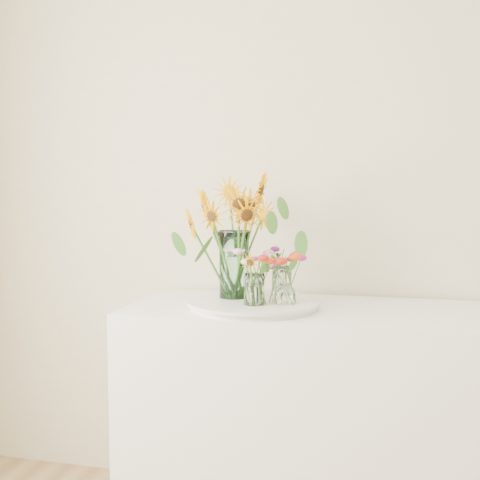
{
  "coord_description": "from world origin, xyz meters",
  "views": [
    {
      "loc": [
        0.03,
        -0.32,
        1.35
      ],
      "look_at": [
        -0.52,
        1.89,
        1.16
      ],
      "focal_mm": 45.0,
      "sensor_mm": 36.0,
      "label": 1
    }
  ],
  "objects": [
    {
      "name": "counter",
      "position": [
        -0.25,
        1.93,
        0.45
      ],
      "size": [
        1.4,
        0.6,
        0.9
      ],
      "primitive_type": "cube",
      "color": "white",
      "rests_on": "ground_plane"
    },
    {
      "name": "tray",
      "position": [
        -0.46,
        1.87,
        0.91
      ],
      "size": [
        0.48,
        0.48,
        0.02
      ],
      "primitive_type": "cylinder",
      "color": "white",
      "rests_on": "counter"
    },
    {
      "name": "mason_jar",
      "position": [
        -0.55,
        1.91,
        1.06
      ],
      "size": [
        0.15,
        0.15,
        0.27
      ],
      "primitive_type": "cylinder",
      "rotation": [
        0.0,
        0.0,
        -0.42
      ],
      "color": "#B0E8DD",
      "rests_on": "tray"
    },
    {
      "name": "sunflower_bouquet",
      "position": [
        -0.55,
        1.91,
        1.17
      ],
      "size": [
        0.77,
        0.77,
        0.49
      ],
      "primitive_type": null,
      "rotation": [
        0.0,
        0.0,
        -0.42
      ],
      "color": "#FFAC05",
      "rests_on": "tray"
    },
    {
      "name": "small_vase_a",
      "position": [
        -0.44,
        1.78,
        0.99
      ],
      "size": [
        0.08,
        0.08,
        0.12
      ],
      "primitive_type": "cylinder",
      "rotation": [
        0.0,
        0.0,
        -0.13
      ],
      "color": "white",
      "rests_on": "tray"
    },
    {
      "name": "wildflower_posy_a",
      "position": [
        -0.44,
        1.78,
        1.03
      ],
      "size": [
        0.2,
        0.2,
        0.21
      ],
      "primitive_type": null,
      "color": "#E24713",
      "rests_on": "tray"
    },
    {
      "name": "small_vase_b",
      "position": [
        -0.34,
        1.84,
        0.99
      ],
      "size": [
        0.1,
        0.1,
        0.13
      ],
      "primitive_type": null,
      "rotation": [
        0.0,
        0.0,
        0.09
      ],
      "color": "white",
      "rests_on": "tray"
    },
    {
      "name": "wildflower_posy_b",
      "position": [
        -0.34,
        1.84,
        1.03
      ],
      "size": [
        0.23,
        0.23,
        0.22
      ],
      "primitive_type": null,
      "color": "#E24713",
      "rests_on": "tray"
    },
    {
      "name": "small_vase_c",
      "position": [
        -0.37,
        1.97,
        0.99
      ],
      "size": [
        0.08,
        0.08,
        0.13
      ],
      "primitive_type": "cylinder",
      "rotation": [
        0.0,
        0.0,
        0.05
      ],
      "color": "white",
      "rests_on": "tray"
    },
    {
      "name": "wildflower_posy_c",
      "position": [
        -0.37,
        1.97,
        1.03
      ],
      "size": [
        0.2,
        0.2,
        0.22
      ],
      "primitive_type": null,
      "color": "#E24713",
      "rests_on": "tray"
    }
  ]
}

